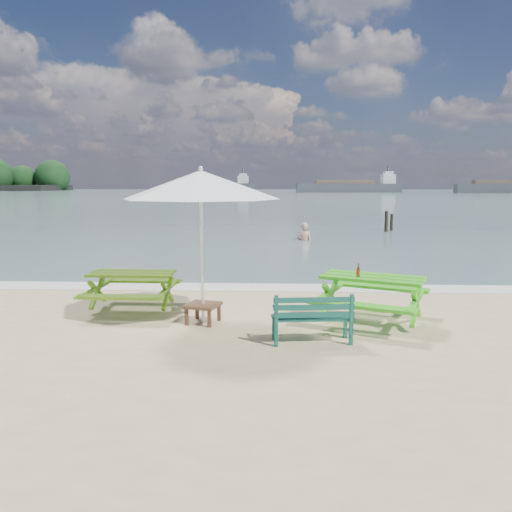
{
  "coord_description": "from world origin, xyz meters",
  "views": [
    {
      "loc": [
        0.12,
        -7.04,
        2.49
      ],
      "look_at": [
        -0.3,
        3.0,
        1.0
      ],
      "focal_mm": 35.0,
      "sensor_mm": 36.0,
      "label": 1
    }
  ],
  "objects_px": {
    "side_table": "(203,313)",
    "swimmer": "(304,244)",
    "park_bench": "(312,327)",
    "picnic_table_left": "(132,292)",
    "beer_bottle": "(358,272)",
    "picnic_table_right": "(372,300)",
    "patio_umbrella": "(201,185)"
  },
  "relations": [
    {
      "from": "picnic_table_left",
      "to": "picnic_table_right",
      "type": "distance_m",
      "value": 4.56
    },
    {
      "from": "picnic_table_left",
      "to": "patio_umbrella",
      "type": "distance_m",
      "value": 2.7
    },
    {
      "from": "side_table",
      "to": "beer_bottle",
      "type": "height_order",
      "value": "beer_bottle"
    },
    {
      "from": "picnic_table_left",
      "to": "beer_bottle",
      "type": "relative_size",
      "value": 7.32
    },
    {
      "from": "picnic_table_left",
      "to": "picnic_table_right",
      "type": "bearing_deg",
      "value": -8.06
    },
    {
      "from": "swimmer",
      "to": "side_table",
      "type": "bearing_deg",
      "value": -100.98
    },
    {
      "from": "picnic_table_left",
      "to": "patio_umbrella",
      "type": "xyz_separation_m",
      "value": [
        1.51,
        -0.83,
        2.08
      ]
    },
    {
      "from": "patio_umbrella",
      "to": "beer_bottle",
      "type": "distance_m",
      "value": 3.14
    },
    {
      "from": "beer_bottle",
      "to": "side_table",
      "type": "bearing_deg",
      "value": -177.43
    },
    {
      "from": "patio_umbrella",
      "to": "beer_bottle",
      "type": "height_order",
      "value": "patio_umbrella"
    },
    {
      "from": "side_table",
      "to": "picnic_table_left",
      "type": "bearing_deg",
      "value": 151.23
    },
    {
      "from": "park_bench",
      "to": "swimmer",
      "type": "bearing_deg",
      "value": 87.35
    },
    {
      "from": "picnic_table_left",
      "to": "swimmer",
      "type": "xyz_separation_m",
      "value": [
        4.01,
        12.08,
        -0.52
      ]
    },
    {
      "from": "picnic_table_right",
      "to": "swimmer",
      "type": "bearing_deg",
      "value": 92.28
    },
    {
      "from": "park_bench",
      "to": "picnic_table_right",
      "type": "bearing_deg",
      "value": 45.81
    },
    {
      "from": "side_table",
      "to": "picnic_table_right",
      "type": "bearing_deg",
      "value": 3.56
    },
    {
      "from": "side_table",
      "to": "patio_umbrella",
      "type": "distance_m",
      "value": 2.26
    },
    {
      "from": "picnic_table_left",
      "to": "park_bench",
      "type": "bearing_deg",
      "value": -28.42
    },
    {
      "from": "picnic_table_right",
      "to": "beer_bottle",
      "type": "xyz_separation_m",
      "value": [
        -0.27,
        -0.06,
        0.52
      ]
    },
    {
      "from": "picnic_table_right",
      "to": "beer_bottle",
      "type": "bearing_deg",
      "value": -166.55
    },
    {
      "from": "patio_umbrella",
      "to": "swimmer",
      "type": "relative_size",
      "value": 1.81
    },
    {
      "from": "picnic_table_left",
      "to": "beer_bottle",
      "type": "bearing_deg",
      "value": -9.4
    },
    {
      "from": "park_bench",
      "to": "swimmer",
      "type": "distance_m",
      "value": 13.93
    },
    {
      "from": "park_bench",
      "to": "patio_umbrella",
      "type": "distance_m",
      "value": 3.06
    },
    {
      "from": "side_table",
      "to": "beer_bottle",
      "type": "xyz_separation_m",
      "value": [
        2.74,
        0.12,
        0.74
      ]
    },
    {
      "from": "picnic_table_right",
      "to": "beer_bottle",
      "type": "height_order",
      "value": "beer_bottle"
    },
    {
      "from": "picnic_table_left",
      "to": "swimmer",
      "type": "relative_size",
      "value": 0.98
    },
    {
      "from": "picnic_table_right",
      "to": "side_table",
      "type": "bearing_deg",
      "value": -176.44
    },
    {
      "from": "picnic_table_right",
      "to": "swimmer",
      "type": "xyz_separation_m",
      "value": [
        -0.51,
        12.72,
        -0.56
      ]
    },
    {
      "from": "side_table",
      "to": "swimmer",
      "type": "distance_m",
      "value": 13.16
    },
    {
      "from": "picnic_table_right",
      "to": "beer_bottle",
      "type": "distance_m",
      "value": 0.59
    },
    {
      "from": "patio_umbrella",
      "to": "swimmer",
      "type": "height_order",
      "value": "patio_umbrella"
    }
  ]
}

